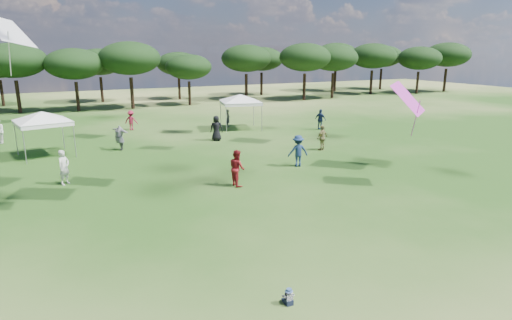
{
  "coord_description": "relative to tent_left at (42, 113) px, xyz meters",
  "views": [
    {
      "loc": [
        -5.17,
        -6.71,
        6.65
      ],
      "look_at": [
        0.89,
        6.0,
        3.0
      ],
      "focal_mm": 30.0,
      "sensor_mm": 36.0,
      "label": 1
    }
  ],
  "objects": [
    {
      "name": "toddler",
      "position": [
        5.84,
        -21.14,
        -2.55
      ],
      "size": [
        0.31,
        0.35,
        0.47
      ],
      "rotation": [
        0.0,
        0.0,
        -0.03
      ],
      "color": "black",
      "rests_on": "ground"
    },
    {
      "name": "festival_crowd",
      "position": [
        4.95,
        -1.67,
        -1.88
      ],
      "size": [
        30.12,
        19.02,
        1.89
      ],
      "color": "black",
      "rests_on": "ground"
    },
    {
      "name": "tent_left",
      "position": [
        0.0,
        0.0,
        0.0
      ],
      "size": [
        6.01,
        6.01,
        3.18
      ],
      "rotation": [
        0.0,
        0.0,
        0.21
      ],
      "color": "gray",
      "rests_on": "ground"
    },
    {
      "name": "tent_right",
      "position": [
        15.14,
        3.47,
        0.1
      ],
      "size": [
        6.28,
        6.28,
        3.29
      ],
      "rotation": [
        0.0,
        0.0,
        -0.21
      ],
      "color": "gray",
      "rests_on": "ground"
    },
    {
      "name": "tree_line",
      "position": [
        8.23,
        24.17,
        2.67
      ],
      "size": [
        108.78,
        17.63,
        7.77
      ],
      "color": "black",
      "rests_on": "ground"
    }
  ]
}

